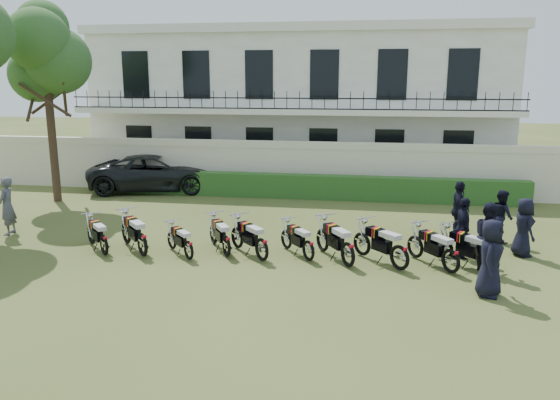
{
  "coord_description": "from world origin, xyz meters",
  "views": [
    {
      "loc": [
        3.68,
        -15.15,
        4.97
      ],
      "look_at": [
        0.85,
        1.76,
        1.12
      ],
      "focal_mm": 35.0,
      "sensor_mm": 36.0,
      "label": 1
    }
  ],
  "objects_px": {
    "motorcycle_6": "(348,249)",
    "motorcycle_8": "(451,255)",
    "motorcycle_0": "(104,240)",
    "officer_2": "(463,228)",
    "motorcycle_9": "(489,256)",
    "officer_3": "(524,227)",
    "officer_0": "(491,258)",
    "officer_4": "(501,216)",
    "motorcycle_4": "(262,244)",
    "suv": "(156,173)",
    "motorcycle_7": "(400,251)",
    "tree_west_near": "(45,54)",
    "officer_1": "(489,237)",
    "officer_5": "(458,210)",
    "motorcycle_2": "(189,246)",
    "motorcycle_3": "(226,241)",
    "motorcycle_1": "(142,239)",
    "motorcycle_5": "(308,246)",
    "inspector": "(7,206)"
  },
  "relations": [
    {
      "from": "officer_3",
      "to": "officer_5",
      "type": "xyz_separation_m",
      "value": [
        -1.57,
        1.47,
        0.08
      ]
    },
    {
      "from": "motorcycle_4",
      "to": "officer_3",
      "type": "distance_m",
      "value": 7.42
    },
    {
      "from": "suv",
      "to": "motorcycle_4",
      "type": "bearing_deg",
      "value": -157.23
    },
    {
      "from": "officer_0",
      "to": "officer_4",
      "type": "bearing_deg",
      "value": 3.55
    },
    {
      "from": "officer_3",
      "to": "officer_4",
      "type": "xyz_separation_m",
      "value": [
        -0.32,
        1.32,
        -0.02
      ]
    },
    {
      "from": "inspector",
      "to": "officer_1",
      "type": "bearing_deg",
      "value": 77.36
    },
    {
      "from": "motorcycle_0",
      "to": "officer_1",
      "type": "distance_m",
      "value": 10.52
    },
    {
      "from": "motorcycle_4",
      "to": "motorcycle_9",
      "type": "relative_size",
      "value": 1.01
    },
    {
      "from": "motorcycle_9",
      "to": "officer_1",
      "type": "distance_m",
      "value": 0.53
    },
    {
      "from": "motorcycle_7",
      "to": "motorcycle_5",
      "type": "bearing_deg",
      "value": 128.49
    },
    {
      "from": "motorcycle_7",
      "to": "motorcycle_8",
      "type": "height_order",
      "value": "motorcycle_7"
    },
    {
      "from": "suv",
      "to": "officer_4",
      "type": "bearing_deg",
      "value": -127.1
    },
    {
      "from": "officer_4",
      "to": "motorcycle_9",
      "type": "bearing_deg",
      "value": 144.79
    },
    {
      "from": "tree_west_near",
      "to": "motorcycle_4",
      "type": "relative_size",
      "value": 5.11
    },
    {
      "from": "motorcycle_4",
      "to": "motorcycle_8",
      "type": "xyz_separation_m",
      "value": [
        5.0,
        -0.15,
        -0.0
      ]
    },
    {
      "from": "inspector",
      "to": "officer_2",
      "type": "distance_m",
      "value": 14.1
    },
    {
      "from": "motorcycle_8",
      "to": "officer_0",
      "type": "relative_size",
      "value": 0.92
    },
    {
      "from": "motorcycle_1",
      "to": "motorcycle_2",
      "type": "relative_size",
      "value": 1.26
    },
    {
      "from": "motorcycle_0",
      "to": "motorcycle_3",
      "type": "relative_size",
      "value": 0.84
    },
    {
      "from": "motorcycle_2",
      "to": "motorcycle_4",
      "type": "bearing_deg",
      "value": -37.28
    },
    {
      "from": "motorcycle_1",
      "to": "officer_3",
      "type": "distance_m",
      "value": 10.79
    },
    {
      "from": "motorcycle_8",
      "to": "officer_1",
      "type": "xyz_separation_m",
      "value": [
        0.97,
        0.39,
        0.42
      ]
    },
    {
      "from": "motorcycle_7",
      "to": "motorcycle_4",
      "type": "bearing_deg",
      "value": 134.69
    },
    {
      "from": "motorcycle_7",
      "to": "suv",
      "type": "distance_m",
      "value": 13.63
    },
    {
      "from": "motorcycle_0",
      "to": "motorcycle_8",
      "type": "relative_size",
      "value": 0.84
    },
    {
      "from": "motorcycle_7",
      "to": "suv",
      "type": "bearing_deg",
      "value": 95.83
    },
    {
      "from": "motorcycle_6",
      "to": "motorcycle_9",
      "type": "distance_m",
      "value": 3.57
    },
    {
      "from": "tree_west_near",
      "to": "officer_2",
      "type": "relative_size",
      "value": 4.56
    },
    {
      "from": "motorcycle_5",
      "to": "motorcycle_6",
      "type": "relative_size",
      "value": 0.8
    },
    {
      "from": "officer_2",
      "to": "officer_3",
      "type": "distance_m",
      "value": 1.79
    },
    {
      "from": "motorcycle_1",
      "to": "motorcycle_8",
      "type": "bearing_deg",
      "value": -42.43
    },
    {
      "from": "officer_4",
      "to": "suv",
      "type": "bearing_deg",
      "value": 48.71
    },
    {
      "from": "motorcycle_1",
      "to": "motorcycle_4",
      "type": "bearing_deg",
      "value": -39.75
    },
    {
      "from": "suv",
      "to": "officer_3",
      "type": "height_order",
      "value": "officer_3"
    },
    {
      "from": "motorcycle_0",
      "to": "officer_2",
      "type": "bearing_deg",
      "value": -35.14
    },
    {
      "from": "officer_0",
      "to": "motorcycle_5",
      "type": "bearing_deg",
      "value": 87.48
    },
    {
      "from": "officer_0",
      "to": "motorcycle_1",
      "type": "bearing_deg",
      "value": 100.36
    },
    {
      "from": "motorcycle_7",
      "to": "tree_west_near",
      "type": "bearing_deg",
      "value": 111.97
    },
    {
      "from": "motorcycle_2",
      "to": "motorcycle_8",
      "type": "bearing_deg",
      "value": -43.04
    },
    {
      "from": "motorcycle_4",
      "to": "officer_4",
      "type": "xyz_separation_m",
      "value": [
        6.89,
        3.07,
        0.31
      ]
    },
    {
      "from": "officer_0",
      "to": "officer_5",
      "type": "height_order",
      "value": "officer_5"
    },
    {
      "from": "motorcycle_1",
      "to": "officer_4",
      "type": "bearing_deg",
      "value": -25.12
    },
    {
      "from": "motorcycle_2",
      "to": "officer_5",
      "type": "xyz_separation_m",
      "value": [
        7.66,
        3.44,
        0.49
      ]
    },
    {
      "from": "motorcycle_6",
      "to": "suv",
      "type": "bearing_deg",
      "value": 102.59
    },
    {
      "from": "motorcycle_2",
      "to": "officer_4",
      "type": "distance_m",
      "value": 9.51
    },
    {
      "from": "motorcycle_6",
      "to": "motorcycle_7",
      "type": "distance_m",
      "value": 1.35
    },
    {
      "from": "motorcycle_1",
      "to": "officer_0",
      "type": "relative_size",
      "value": 0.89
    },
    {
      "from": "motorcycle_4",
      "to": "suv",
      "type": "xyz_separation_m",
      "value": [
        -6.59,
        8.79,
        0.3
      ]
    },
    {
      "from": "motorcycle_0",
      "to": "suv",
      "type": "bearing_deg",
      "value": 59.09
    },
    {
      "from": "motorcycle_6",
      "to": "motorcycle_8",
      "type": "bearing_deg",
      "value": -33.51
    }
  ]
}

